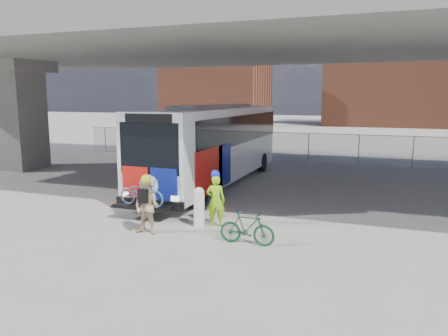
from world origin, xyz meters
The scene contains 9 objects.
ground centered at (0.00, 0.00, 0.00)m, with size 160.00×160.00×0.00m, color #9E9991.
bus centered at (-2.00, 3.71, 2.11)m, with size 2.67×12.93×3.69m.
overpass centered at (0.00, 4.00, 6.54)m, with size 40.00×16.00×7.95m.
chainlink_fence centered at (0.00, 12.00, 1.42)m, with size 30.00×0.06×30.00m.
brick_buildings centered at (1.23, 48.23, 5.42)m, with size 54.00×22.00×12.00m.
bollard centered at (0.08, -2.90, 0.68)m, with size 0.33×0.33×1.27m.
cyclist_hivis centered at (0.53, -2.62, 0.87)m, with size 0.67×0.52×1.80m.
cyclist_tan centered at (-1.07, -4.13, 0.86)m, with size 0.81×0.63×1.82m.
bike_parked centered at (2.00, -3.98, 0.48)m, with size 0.45×1.58×0.95m, color #154328.
Camera 1 is at (5.46, -15.13, 4.07)m, focal length 35.00 mm.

